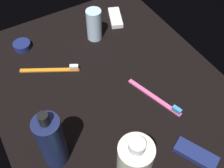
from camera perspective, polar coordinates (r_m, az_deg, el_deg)
The scene contains 9 objects.
ground_plane at distance 80.57cm, azimuth -0.00°, elevation -1.61°, with size 84.00×64.00×1.20cm, color black.
lotion_bottle at distance 63.81cm, azimuth -12.27°, elevation -11.31°, with size 5.97×5.97×18.45cm.
bodywash_bottle at distance 59.93cm, azimuth 4.53°, elevation -16.33°, with size 7.16×7.16×18.27cm.
deodorant_stick at distance 92.48cm, azimuth -3.66°, elevation 12.01°, with size 4.97×4.97×10.72cm, color silver.
toothbrush_orange at distance 86.45cm, azimuth -11.92°, elevation 2.99°, with size 9.64×16.39×2.10cm.
toothbrush_pink at distance 78.69cm, azimuth 9.24°, elevation -2.93°, with size 17.55×6.46×2.10cm.
snack_bar_navy at distance 71.95cm, azimuth 16.77°, elevation -13.59°, with size 10.40×4.00×1.50cm, color navy.
snack_bar_white at distance 102.72cm, azimuth 0.69°, elevation 13.42°, with size 10.40×4.00×1.50cm, color white.
cream_tin_left at distance 95.84cm, azimuth -17.90°, elevation 7.51°, with size 5.61×5.61×2.03cm, color navy.
Camera 1 is at (42.27, -24.54, 63.46)cm, focal length 44.72 mm.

